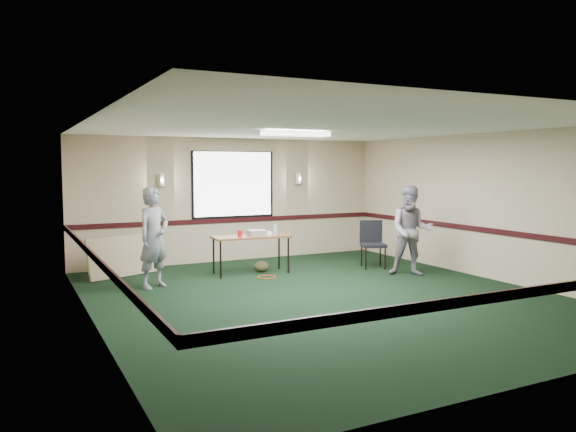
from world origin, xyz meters
name	(u,v)px	position (x,y,z in m)	size (l,w,h in m)	color
ground	(325,297)	(0.00, 0.00, 0.00)	(8.00, 8.00, 0.00)	black
room_shell	(269,193)	(0.00, 2.12, 1.58)	(8.00, 8.02, 8.00)	tan
folding_table	(251,238)	(-0.27, 2.36, 0.69)	(1.52, 0.69, 0.74)	brown
projector	(257,233)	(-0.16, 2.32, 0.80)	(0.33, 0.27, 0.11)	#95949C
game_console	(266,233)	(0.08, 2.42, 0.77)	(0.21, 0.17, 0.05)	white
red_cup	(240,233)	(-0.51, 2.33, 0.81)	(0.09, 0.09, 0.13)	#B5140C
water_bottle	(275,230)	(0.22, 2.29, 0.84)	(0.06, 0.06, 0.20)	#86C4DC
duffel_bag	(261,266)	(-0.01, 2.44, 0.11)	(0.30, 0.23, 0.22)	#494A2A
cable_coil	(267,277)	(-0.16, 1.88, 0.01)	(0.35, 0.35, 0.02)	#B43F16
folded_table	(124,256)	(-2.51, 3.23, 0.38)	(1.50, 0.06, 0.77)	tan
conference_chair	(372,240)	(2.26, 1.90, 0.56)	(0.62, 0.63, 0.97)	black
person_left	(154,238)	(-2.25, 1.94, 0.87)	(0.63, 0.41, 1.73)	#394B7F
person_right	(411,231)	(2.41, 0.85, 0.86)	(0.83, 0.65, 1.72)	#7B8BC0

